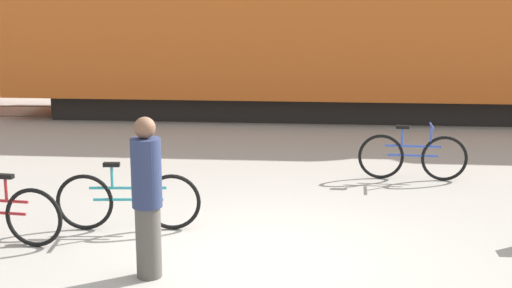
{
  "coord_description": "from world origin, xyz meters",
  "views": [
    {
      "loc": [
        0.67,
        -7.48,
        2.93
      ],
      "look_at": [
        -0.05,
        0.87,
        1.1
      ],
      "focal_mm": 50.0,
      "sensor_mm": 36.0,
      "label": 1
    }
  ],
  "objects_px": {
    "bicycle_teal": "(128,200)",
    "person_in_navy": "(147,197)",
    "bicycle_blue": "(413,156)",
    "freight_train": "(289,1)"
  },
  "relations": [
    {
      "from": "bicycle_blue",
      "to": "bicycle_teal",
      "type": "distance_m",
      "value": 4.67
    },
    {
      "from": "freight_train",
      "to": "bicycle_teal",
      "type": "distance_m",
      "value": 8.83
    },
    {
      "from": "freight_train",
      "to": "person_in_navy",
      "type": "relative_size",
      "value": 23.88
    },
    {
      "from": "bicycle_teal",
      "to": "person_in_navy",
      "type": "relative_size",
      "value": 1.06
    },
    {
      "from": "freight_train",
      "to": "bicycle_blue",
      "type": "xyz_separation_m",
      "value": [
        2.18,
        -5.66,
        -2.29
      ]
    },
    {
      "from": "bicycle_blue",
      "to": "person_in_navy",
      "type": "height_order",
      "value": "person_in_navy"
    },
    {
      "from": "bicycle_blue",
      "to": "freight_train",
      "type": "bearing_deg",
      "value": 111.08
    },
    {
      "from": "person_in_navy",
      "to": "freight_train",
      "type": "bearing_deg",
      "value": -90.74
    },
    {
      "from": "bicycle_blue",
      "to": "person_in_navy",
      "type": "xyz_separation_m",
      "value": [
        -3.21,
        -4.14,
        0.48
      ]
    },
    {
      "from": "bicycle_blue",
      "to": "person_in_navy",
      "type": "bearing_deg",
      "value": -127.8
    }
  ]
}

